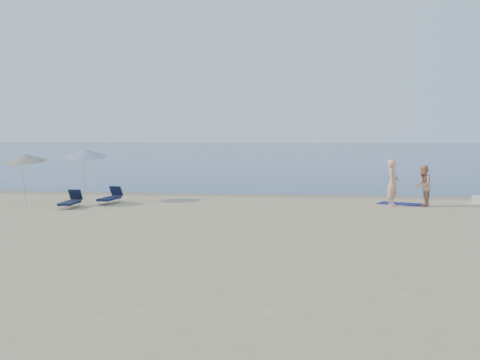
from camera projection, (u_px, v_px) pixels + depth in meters
The scene contains 11 objects.
ground at pixel (341, 324), 9.40m from camera, with size 160.00×160.00×0.00m, color tan.
sea at pixel (313, 150), 108.42m from camera, with size 240.00×160.00×0.01m, color #0D2151.
wet_sand_strip at pixel (320, 196), 28.61m from camera, with size 240.00×1.60×0.00m, color #847254.
person_left at pixel (393, 183), 24.53m from camera, with size 0.70×0.46×1.93m, color #E3A07F.
person_right at pixel (423, 186), 24.61m from camera, with size 0.82×0.64×1.68m, color tan.
beach_towel at pixel (400, 204), 25.39m from camera, with size 1.75×0.97×0.03m, color #101752.
white_bag at pixel (477, 200), 25.55m from camera, with size 0.38×0.33×0.33m, color white.
umbrella_near at pixel (86, 153), 26.49m from camera, with size 2.14×2.16×2.44m.
umbrella_far at pixel (26, 158), 24.96m from camera, with size 2.11×2.13×2.28m.
lounger_left at pixel (71, 201), 24.17m from camera, with size 0.58×1.59×0.69m.
lounger_right at pixel (111, 197), 25.71m from camera, with size 0.69×1.63×0.70m.
Camera 1 is at (-0.50, -9.32, 2.98)m, focal length 45.00 mm.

